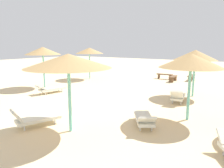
# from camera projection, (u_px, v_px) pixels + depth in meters

# --- Properties ---
(ground_plane) EXTENTS (80.00, 80.00, 0.00)m
(ground_plane) POSITION_uv_depth(u_px,v_px,m) (72.00, 123.00, 8.88)
(ground_plane) COLOR beige
(parasol_0) EXTENTS (2.68, 2.68, 3.08)m
(parasol_0) POSITION_uv_depth(u_px,v_px,m) (43.00, 51.00, 15.86)
(parasol_0) COLOR #6BC6BC
(parasol_0) RESTS_ON ground
(parasol_1) EXTENTS (2.62, 2.62, 2.93)m
(parasol_1) POSITION_uv_depth(u_px,v_px,m) (195.00, 55.00, 13.00)
(parasol_1) COLOR #6BC6BC
(parasol_1) RESTS_ON ground
(parasol_4) EXTENTS (2.66, 2.66, 2.88)m
(parasol_4) POSITION_uv_depth(u_px,v_px,m) (191.00, 61.00, 8.79)
(parasol_4) COLOR #6BC6BC
(parasol_4) RESTS_ON ground
(parasol_5) EXTENTS (3.13, 3.13, 2.92)m
(parasol_5) POSITION_uv_depth(u_px,v_px,m) (68.00, 61.00, 7.56)
(parasol_5) COLOR #6BC6BC
(parasol_5) RESTS_ON ground
(parasol_6) EXTENTS (2.67, 2.67, 2.97)m
(parasol_6) POSITION_uv_depth(u_px,v_px,m) (89.00, 51.00, 20.03)
(parasol_6) COLOR #6BC6BC
(parasol_6) RESTS_ON ground
(lounger_0) EXTENTS (1.07, 2.01, 0.61)m
(lounger_0) POSITION_uv_depth(u_px,v_px,m) (50.00, 89.00, 14.33)
(lounger_0) COLOR silver
(lounger_0) RESTS_ON ground
(lounger_1) EXTENTS (0.95, 1.93, 0.81)m
(lounger_1) POSITION_uv_depth(u_px,v_px,m) (178.00, 97.00, 12.04)
(lounger_1) COLOR silver
(lounger_1) RESTS_ON ground
(lounger_4) EXTENTS (1.59, 1.93, 0.71)m
(lounger_4) POSITION_uv_depth(u_px,v_px,m) (144.00, 119.00, 8.45)
(lounger_4) COLOR silver
(lounger_4) RESTS_ON ground
(lounger_5) EXTENTS (1.25, 1.95, 0.81)m
(lounger_5) POSITION_uv_depth(u_px,v_px,m) (35.00, 119.00, 8.44)
(lounger_5) COLOR silver
(lounger_5) RESTS_ON ground
(bench_0) EXTENTS (0.44, 1.51, 0.49)m
(bench_0) POSITION_uv_depth(u_px,v_px,m) (191.00, 77.00, 19.43)
(bench_0) COLOR brown
(bench_0) RESTS_ON ground
(bench_1) EXTENTS (0.49, 1.52, 0.49)m
(bench_1) POSITION_uv_depth(u_px,v_px,m) (173.00, 78.00, 18.83)
(bench_1) COLOR brown
(bench_1) RESTS_ON ground
(bench_2) EXTENTS (1.51, 0.44, 0.49)m
(bench_2) POSITION_uv_depth(u_px,v_px,m) (164.00, 75.00, 20.26)
(bench_2) COLOR brown
(bench_2) RESTS_ON ground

